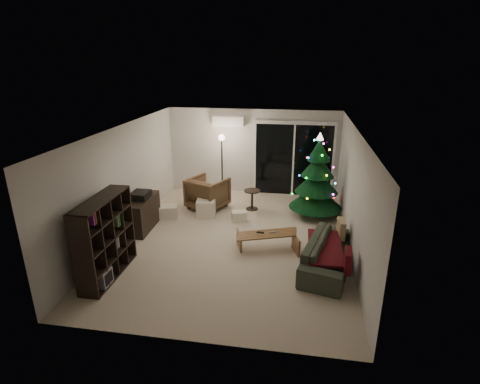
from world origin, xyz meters
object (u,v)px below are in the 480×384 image
object	(u,v)px
media_cabinet	(142,213)
christmas_tree	(317,176)
armchair	(208,193)
sofa	(330,253)
coffee_table	(267,242)
bookshelf	(96,237)

from	to	relation	value
media_cabinet	christmas_tree	xyz separation A→B (m)	(4.09, 1.42, 0.71)
media_cabinet	armchair	bearing A→B (deg)	49.82
sofa	christmas_tree	xyz separation A→B (m)	(-0.21, 2.52, 0.79)
media_cabinet	christmas_tree	world-z (taller)	christmas_tree
media_cabinet	sofa	world-z (taller)	media_cabinet
coffee_table	bookshelf	bearing A→B (deg)	-174.85
armchair	coffee_table	world-z (taller)	armchair
coffee_table	sofa	bearing A→B (deg)	-40.70
media_cabinet	armchair	distance (m)	1.95
christmas_tree	bookshelf	bearing A→B (deg)	-139.65
bookshelf	coffee_table	bearing A→B (deg)	8.07
media_cabinet	christmas_tree	distance (m)	4.38
sofa	christmas_tree	world-z (taller)	christmas_tree
bookshelf	coffee_table	size ratio (longest dim) A/B	1.22
bookshelf	christmas_tree	world-z (taller)	christmas_tree
christmas_tree	media_cabinet	bearing A→B (deg)	-160.77
sofa	bookshelf	bearing A→B (deg)	116.72
armchair	coffee_table	distance (m)	2.81
sofa	coffee_table	size ratio (longest dim) A/B	1.61
bookshelf	christmas_tree	size ratio (longest dim) A/B	0.71
media_cabinet	bookshelf	bearing A→B (deg)	-91.31
bookshelf	armchair	bearing A→B (deg)	53.96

